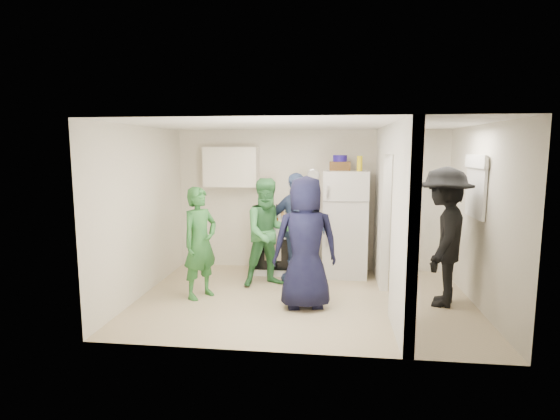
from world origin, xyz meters
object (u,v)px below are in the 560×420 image
(blue_bowl, at_px, (340,158))
(person_navy, at_px, (305,243))
(person_green_center, at_px, (269,233))
(person_green_left, at_px, (200,243))
(person_nook, at_px, (443,237))
(stove, at_px, (276,247))
(fridge, at_px, (345,223))
(wicker_basket, at_px, (340,166))
(yellow_cup_stack_top, at_px, (360,163))
(person_denim, at_px, (296,227))

(blue_bowl, bearing_deg, person_navy, -105.52)
(person_green_center, bearing_deg, blue_bowl, 11.35)
(person_green_left, relative_size, person_nook, 0.84)
(stove, xyz_separation_m, person_nook, (2.52, -1.33, 0.51))
(fridge, xyz_separation_m, wicker_basket, (-0.10, 0.05, 0.98))
(fridge, xyz_separation_m, yellow_cup_stack_top, (0.22, -0.10, 1.03))
(fridge, bearing_deg, person_nook, -44.64)
(stove, xyz_separation_m, person_green_left, (-0.92, -1.44, 0.36))
(person_green_left, bearing_deg, fridge, -23.61)
(wicker_basket, bearing_deg, yellow_cup_stack_top, -25.11)
(blue_bowl, distance_m, person_green_left, 2.76)
(fridge, bearing_deg, person_navy, -109.11)
(person_denim, bearing_deg, wicker_basket, 56.86)
(person_nook, bearing_deg, person_green_left, -68.67)
(wicker_basket, relative_size, person_green_center, 0.20)
(fridge, xyz_separation_m, person_green_center, (-1.21, -0.74, -0.04))
(stove, bearing_deg, person_navy, -69.57)
(wicker_basket, xyz_separation_m, person_green_center, (-1.11, -0.79, -1.02))
(blue_bowl, relative_size, person_denim, 0.13)
(person_green_left, bearing_deg, yellow_cup_stack_top, -28.00)
(stove, xyz_separation_m, person_navy, (0.63, -1.68, 0.46))
(blue_bowl, bearing_deg, stove, -178.96)
(person_green_left, relative_size, person_green_center, 0.95)
(person_denim, xyz_separation_m, person_nook, (2.13, -0.90, 0.07))
(person_navy, bearing_deg, person_nook, 179.50)
(yellow_cup_stack_top, bearing_deg, wicker_basket, 154.89)
(blue_bowl, bearing_deg, person_green_left, -144.15)
(fridge, xyz_separation_m, person_nook, (1.32, -1.30, 0.06))
(yellow_cup_stack_top, distance_m, person_green_left, 2.91)
(yellow_cup_stack_top, xyz_separation_m, person_denim, (-1.03, -0.30, -1.03))
(stove, bearing_deg, fridge, -1.43)
(fridge, xyz_separation_m, person_denim, (-0.81, -0.40, -0.01))
(blue_bowl, xyz_separation_m, person_green_left, (-2.02, -1.46, -1.19))
(stove, height_order, wicker_basket, wicker_basket)
(fridge, relative_size, person_green_center, 1.05)
(fridge, relative_size, person_navy, 0.99)
(stove, relative_size, person_nook, 0.47)
(wicker_basket, relative_size, blue_bowl, 1.46)
(person_green_left, xyz_separation_m, person_denim, (1.31, 1.01, 0.08))
(wicker_basket, bearing_deg, person_navy, -105.52)
(fridge, relative_size, blue_bowl, 7.51)
(fridge, relative_size, yellow_cup_stack_top, 7.21)
(blue_bowl, bearing_deg, fridge, -26.57)
(blue_bowl, bearing_deg, person_denim, -147.59)
(person_navy, bearing_deg, stove, -80.70)
(wicker_basket, height_order, blue_bowl, blue_bowl)
(stove, distance_m, person_nook, 2.89)
(person_green_center, bearing_deg, person_nook, -36.58)
(wicker_basket, height_order, person_nook, wicker_basket)
(fridge, distance_m, person_nook, 1.85)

